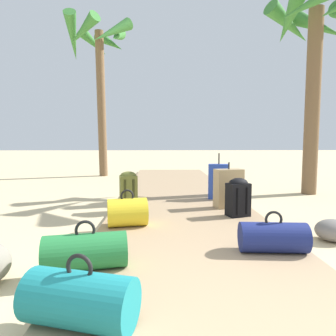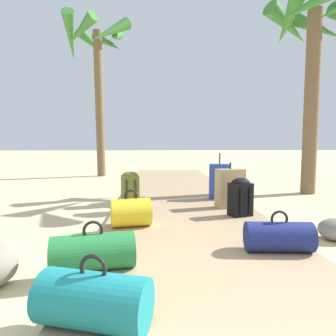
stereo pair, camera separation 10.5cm
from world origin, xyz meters
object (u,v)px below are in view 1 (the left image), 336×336
at_px(backpack_olive, 128,188).
at_px(duffel_bag_green, 86,251).
at_px(duffel_bag_navy, 273,237).
at_px(palm_tree_far_right, 316,38).
at_px(backpack_black, 238,196).
at_px(duffel_bag_teal, 80,299).
at_px(palm_tree_far_left, 98,53).
at_px(suitcase_blue, 219,181).
at_px(suitcase_tan, 228,188).
at_px(duffel_bag_yellow, 127,212).

bearing_deg(backpack_olive, duffel_bag_green, -92.50).
bearing_deg(duffel_bag_navy, palm_tree_far_right, 58.89).
relative_size(backpack_black, duffel_bag_teal, 0.78).
relative_size(backpack_black, duffel_bag_navy, 0.84).
distance_m(backpack_olive, backpack_black, 1.71).
relative_size(backpack_black, palm_tree_far_left, 0.11).
distance_m(suitcase_blue, duffel_bag_green, 3.35).
bearing_deg(duffel_bag_green, suitcase_tan, 53.06).
xyz_separation_m(suitcase_tan, palm_tree_far_left, (-2.96, 4.76, 3.38)).
relative_size(backpack_olive, duffel_bag_green, 0.80).
bearing_deg(palm_tree_far_left, suitcase_tan, -58.15).
distance_m(duffel_bag_navy, suitcase_tan, 1.90).
bearing_deg(palm_tree_far_right, backpack_black, -134.46).
bearing_deg(palm_tree_far_right, suitcase_tan, -143.06).
xyz_separation_m(suitcase_tan, duffel_bag_yellow, (-1.47, -1.00, -0.13)).
bearing_deg(duffel_bag_green, suitcase_blue, 60.48).
relative_size(suitcase_blue, duffel_bag_yellow, 1.54).
bearing_deg(duffel_bag_yellow, palm_tree_far_right, 35.81).
height_order(duffel_bag_green, duffel_bag_navy, duffel_bag_green).
height_order(backpack_olive, palm_tree_far_left, palm_tree_far_left).
bearing_deg(duffel_bag_green, backpack_black, 44.95).
relative_size(suitcase_tan, palm_tree_far_right, 0.17).
xyz_separation_m(suitcase_blue, duffel_bag_green, (-1.65, -2.91, -0.17)).
distance_m(backpack_olive, duffel_bag_yellow, 1.10).
distance_m(suitcase_blue, palm_tree_far_left, 6.04).
distance_m(duffel_bag_teal, palm_tree_far_left, 8.63).
bearing_deg(palm_tree_far_left, backpack_black, -60.77).
relative_size(backpack_black, suitcase_tan, 0.75).
bearing_deg(suitcase_tan, palm_tree_far_left, 121.85).
distance_m(duffel_bag_green, duffel_bag_yellow, 1.24).
height_order(duffel_bag_green, palm_tree_far_left, palm_tree_far_left).
bearing_deg(duffel_bag_teal, backpack_black, 58.00).
height_order(duffel_bag_navy, duffel_bag_yellow, duffel_bag_yellow).
distance_m(backpack_olive, duffel_bag_green, 2.33).
distance_m(palm_tree_far_left, palm_tree_far_right, 5.99).
bearing_deg(backpack_olive, backpack_black, -22.05).
relative_size(duffel_bag_green, suitcase_tan, 0.99).
distance_m(backpack_olive, palm_tree_far_right, 4.83).
xyz_separation_m(suitcase_tan, palm_tree_far_right, (2.08, 1.56, 2.81)).
bearing_deg(duffel_bag_navy, suitcase_blue, 90.28).
bearing_deg(duffel_bag_teal, duffel_bag_yellow, 88.73).
relative_size(backpack_olive, duffel_bag_navy, 0.89).
bearing_deg(suitcase_blue, backpack_olive, -159.02).
bearing_deg(suitcase_tan, duffel_bag_teal, -116.90).
height_order(suitcase_tan, palm_tree_far_right, palm_tree_far_right).
bearing_deg(duffel_bag_yellow, backpack_olive, 95.31).
height_order(backpack_olive, duffel_bag_navy, backpack_olive).
bearing_deg(backpack_olive, duffel_bag_navy, -51.89).
bearing_deg(duffel_bag_navy, duffel_bag_yellow, 148.41).
height_order(suitcase_blue, duffel_bag_navy, suitcase_blue).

